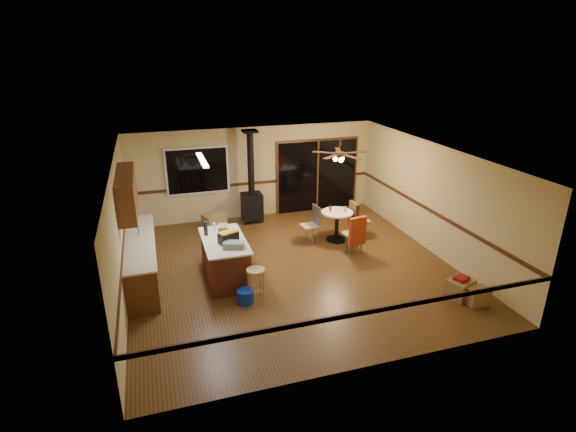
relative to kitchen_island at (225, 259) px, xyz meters
name	(u,v)px	position (x,y,z in m)	size (l,w,h in m)	color
floor	(292,268)	(1.50, 0.00, -0.45)	(7.00, 7.00, 0.00)	#513216
ceiling	(292,155)	(1.50, 0.00, 2.15)	(7.00, 7.00, 0.00)	silver
wall_back	(254,173)	(1.50, 3.50, 0.85)	(7.00, 7.00, 0.00)	tan
wall_front	(366,296)	(1.50, -3.50, 0.85)	(7.00, 7.00, 0.00)	tan
wall_left	(120,233)	(-2.00, 0.00, 0.85)	(7.00, 7.00, 0.00)	tan
wall_right	(433,199)	(5.00, 0.00, 0.85)	(7.00, 7.00, 0.00)	tan
chair_rail	(292,227)	(1.50, 0.00, 0.55)	(7.00, 7.00, 0.08)	#422410
window	(197,171)	(-0.10, 3.45, 1.05)	(1.72, 0.10, 1.32)	black
sliding_door	(317,176)	(3.40, 3.45, 0.60)	(2.52, 0.10, 2.10)	black
lower_cabinets	(141,261)	(-1.70, 0.50, -0.02)	(0.60, 3.00, 0.86)	#5A2F16
countertop	(139,241)	(-1.70, 0.50, 0.43)	(0.64, 3.04, 0.04)	beige
upper_cabinets	(127,192)	(-1.83, 0.70, 1.45)	(0.35, 2.00, 0.80)	#5A2F16
kitchen_island	(225,259)	(0.00, 0.00, 0.00)	(0.88, 1.68, 0.90)	#4C1F13
wood_stove	(252,197)	(1.30, 3.05, 0.28)	(0.55, 0.50, 2.52)	black
ceiling_fan	(340,156)	(3.06, 1.13, 1.76)	(0.24, 0.24, 0.55)	brown
fluorescent_strip	(202,160)	(-0.30, 0.30, 2.11)	(0.10, 1.20, 0.04)	white
toolbox_grey	(234,245)	(0.13, -0.45, 0.51)	(0.42, 0.23, 0.13)	slate
toolbox_black	(228,238)	(0.07, -0.18, 0.56)	(0.40, 0.21, 0.22)	black
toolbox_yellow_lid	(228,232)	(0.07, -0.18, 0.68)	(0.37, 0.20, 0.03)	gold
box_on_island	(223,229)	(0.04, 0.34, 0.54)	(0.21, 0.28, 0.19)	olive
bottle_dark	(206,228)	(-0.32, 0.36, 0.60)	(0.09, 0.09, 0.31)	black
bottle_pink	(237,236)	(0.25, -0.15, 0.57)	(0.08, 0.08, 0.24)	#D84C8C
bottle_white	(214,226)	(-0.11, 0.60, 0.53)	(0.06, 0.06, 0.17)	white
bar_stool	(256,284)	(0.43, -1.02, -0.13)	(0.36, 0.36, 0.65)	tan
blue_bucket	(245,296)	(0.19, -1.10, -0.32)	(0.33, 0.33, 0.27)	#0D2DC1
dining_table	(337,221)	(3.06, 1.13, 0.07)	(0.80, 0.80, 0.78)	black
glass_red	(330,208)	(2.91, 1.23, 0.40)	(0.06, 0.06, 0.15)	#590C14
glass_cream	(345,209)	(3.24, 1.08, 0.40)	(0.06, 0.06, 0.14)	beige
chair_left	(313,220)	(2.47, 1.24, 0.14)	(0.45, 0.45, 0.51)	tan
chair_near	(357,231)	(3.19, 0.25, 0.14)	(0.48, 0.52, 0.70)	tan
chair_right	(355,216)	(3.58, 1.19, 0.14)	(0.47, 0.44, 0.70)	tan
box_under_window	(214,222)	(0.18, 2.77, -0.23)	(0.56, 0.45, 0.45)	olive
box_corner_a	(460,288)	(4.32, -2.15, -0.27)	(0.49, 0.41, 0.37)	olive
box_corner_b	(477,296)	(4.48, -2.47, -0.29)	(0.41, 0.35, 0.33)	olive
box_small_red	(461,278)	(4.32, -2.15, -0.05)	(0.27, 0.22, 0.07)	maroon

